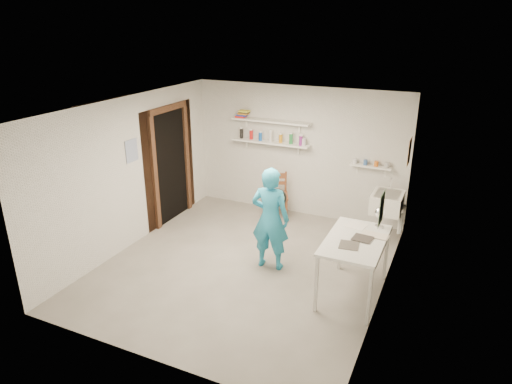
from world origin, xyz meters
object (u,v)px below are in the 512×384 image
at_px(belfast_sink, 387,202).
at_px(wall_clock, 277,197).
at_px(man, 270,219).
at_px(desk_lamp, 380,212).
at_px(work_table, 353,267).
at_px(wooden_chair, 276,196).

bearing_deg(belfast_sink, wall_clock, -136.14).
distance_m(man, desk_lamp, 1.55).
bearing_deg(work_table, wall_clock, 161.06).
bearing_deg(wooden_chair, desk_lamp, -57.92).
distance_m(wooden_chair, work_table, 2.63).
bearing_deg(man, work_table, 166.46).
bearing_deg(desk_lamp, belfast_sink, 94.18).
height_order(wall_clock, work_table, wall_clock).
height_order(belfast_sink, work_table, belfast_sink).
relative_size(wall_clock, work_table, 0.23).
relative_size(belfast_sink, man, 0.39).
bearing_deg(belfast_sink, wooden_chair, 177.96).
bearing_deg(desk_lamp, work_table, -112.42).
bearing_deg(wall_clock, work_table, -22.85).
bearing_deg(wooden_chair, wall_clock, -92.07).
distance_m(belfast_sink, desk_lamp, 1.33).
bearing_deg(work_table, belfast_sink, 86.46).
bearing_deg(work_table, man, 170.36).
distance_m(wall_clock, wooden_chair, 1.63).
bearing_deg(belfast_sink, work_table, -93.54).
height_order(wooden_chair, work_table, wooden_chair).
bearing_deg(man, desk_lamp, -173.56).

